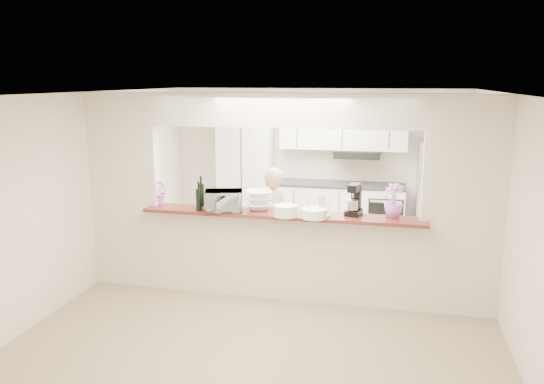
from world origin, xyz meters
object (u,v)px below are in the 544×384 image
(refrigerator, at_px, (441,194))
(person, at_px, (274,221))
(stand_mixer, at_px, (354,201))
(toaster_oven, at_px, (224,201))

(refrigerator, bearing_deg, person, -141.56)
(stand_mixer, relative_size, person, 0.25)
(toaster_oven, height_order, stand_mixer, stand_mixer)
(toaster_oven, xyz_separation_m, person, (0.42, 0.90, -0.47))
(toaster_oven, height_order, person, person)
(refrigerator, height_order, person, refrigerator)
(refrigerator, relative_size, toaster_oven, 3.78)
(toaster_oven, relative_size, person, 0.30)
(stand_mixer, xyz_separation_m, person, (-1.13, 0.74, -0.51))
(toaster_oven, distance_m, stand_mixer, 1.56)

